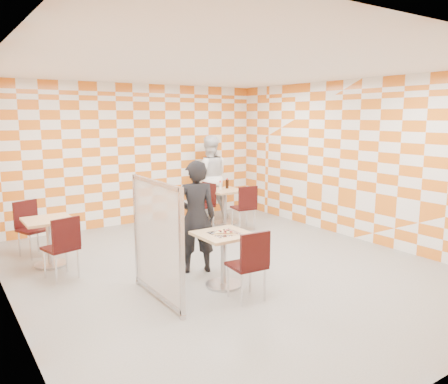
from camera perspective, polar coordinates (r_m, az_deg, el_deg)
name	(u,v)px	position (r m, az deg, el deg)	size (l,w,h in m)	color
room_shell	(207,168)	(6.99, -2.25, 3.15)	(7.00, 7.00, 7.00)	gray
main_table	(223,250)	(6.03, -0.07, -7.60)	(0.70, 0.70, 0.75)	tan
second_table	(225,201)	(9.48, 0.14, -1.13)	(0.70, 0.70, 0.75)	tan
empty_table	(49,234)	(7.35, -21.90, -5.10)	(0.70, 0.70, 0.75)	tan
chair_main_front	(251,260)	(5.52, 3.48, -8.91)	(0.45, 0.46, 0.92)	black
chair_second_front	(245,204)	(8.93, 2.83, -1.59)	(0.48, 0.49, 0.92)	black
chair_second_side	(205,201)	(9.25, -2.44, -1.19)	(0.48, 0.47, 0.92)	black
chair_empty_near	(63,243)	(6.63, -20.26, -6.27)	(0.51, 0.52, 0.92)	black
chair_empty_far	(30,224)	(8.01, -24.02, -3.79)	(0.55, 0.55, 0.92)	black
partition	(157,240)	(5.55, -8.74, -6.23)	(0.08, 1.38, 1.55)	white
man_dark	(196,217)	(6.50, -3.72, -3.26)	(0.62, 0.40, 1.69)	black
man_white	(209,177)	(10.02, -1.93, 1.99)	(0.92, 0.71, 1.89)	white
pizza_on_foil	(224,232)	(5.94, 0.01, -5.26)	(0.40, 0.40, 0.04)	silver
sport_bottle	(220,186)	(9.41, -0.50, 0.82)	(0.06, 0.06, 0.20)	white
soda_bottle	(227,184)	(9.57, 0.41, 1.07)	(0.07, 0.07, 0.23)	black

